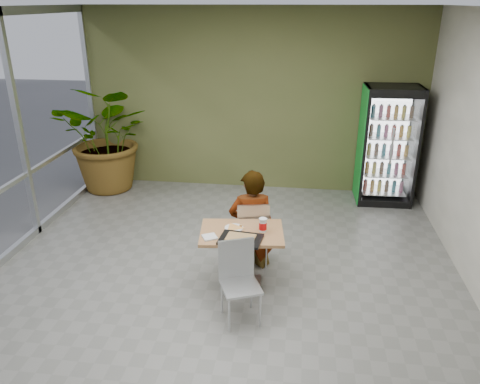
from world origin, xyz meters
name	(u,v)px	position (x,y,z in m)	size (l,w,h in m)	color
ground	(219,291)	(0.00, 0.00, 0.00)	(7.00, 7.00, 0.00)	slate
room_envelope	(217,166)	(0.00, 0.00, 1.60)	(6.00, 7.00, 3.20)	silver
dining_table	(242,247)	(0.25, 0.16, 0.54)	(1.04, 0.79, 0.75)	#B06F4B
chair_far	(253,229)	(0.33, 0.65, 0.54)	(0.48, 0.48, 0.92)	#BABDBF
chair_near	(238,274)	(0.29, -0.42, 0.53)	(0.52, 0.52, 0.90)	#BABDBF
seated_woman	(251,229)	(0.31, 0.69, 0.51)	(0.60, 0.39, 1.62)	black
pizza_plate	(234,227)	(0.15, 0.22, 0.77)	(0.32, 0.28, 0.03)	silver
soda_cup	(263,225)	(0.50, 0.18, 0.83)	(0.09, 0.09, 0.17)	silver
napkin_stack	(210,237)	(-0.09, -0.05, 0.76)	(0.15, 0.15, 0.02)	silver
cafeteria_tray	(241,239)	(0.27, -0.07, 0.76)	(0.47, 0.34, 0.03)	black
beverage_fridge	(387,146)	(2.34, 3.12, 1.00)	(0.92, 0.72, 1.99)	black
potted_plant	(110,137)	(-2.52, 3.05, 0.98)	(1.76, 1.52, 1.96)	#346D2B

